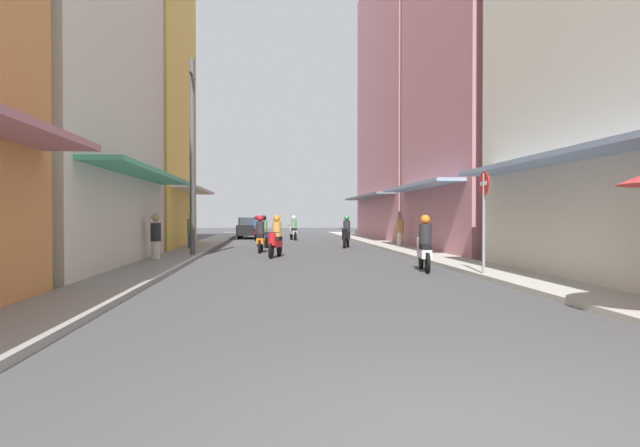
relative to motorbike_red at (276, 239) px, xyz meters
The scene contains 20 objects.
ground_plane 1.99m from the motorbike_red, 55.24° to the left, with size 96.22×96.22×0.00m, color #424244.
sidewalk_left 3.95m from the motorbike_red, 156.84° to the left, with size 1.55×51.74×0.12m, color gray.
sidewalk_right 5.94m from the motorbike_red, 15.03° to the left, with size 1.55×51.74×0.12m, color #ADA89E.
building_left_mid 10.08m from the motorbike_red, 154.02° to the right, with size 7.05×9.96×13.20m.
building_left_far 12.56m from the motorbike_red, 139.77° to the left, with size 7.05×8.30×17.56m.
building_right_mid 12.06m from the motorbike_red, 12.03° to the left, with size 7.05×9.58×15.78m.
building_right_far 18.75m from the motorbike_red, 55.75° to the left, with size 7.05×13.22×17.92m.
motorbike_red is the anchor object (origin of this frame).
motorbike_black 6.75m from the motorbike_red, 58.83° to the left, with size 0.69×1.76×1.58m.
motorbike_white 6.72m from the motorbike_red, 52.34° to the right, with size 0.57×1.80×1.58m.
motorbike_orange 2.82m from the motorbike_red, 102.56° to the left, with size 0.55×1.81×1.58m.
motorbike_blue 6.32m from the motorbike_red, 95.24° to the left, with size 0.76×1.74×1.58m.
motorbike_silver 14.16m from the motorbike_red, 84.94° to the left, with size 0.58×1.80×1.58m.
motorbike_maroon 12.71m from the motorbike_red, 94.74° to the left, with size 0.57×1.80×1.58m.
parked_car 16.94m from the motorbike_red, 95.18° to the left, with size 1.84×4.14×1.45m.
pedestrian_far 7.89m from the motorbike_red, 40.29° to the left, with size 0.34×0.34×1.62m.
pedestrian_midway 5.52m from the motorbike_red, 132.29° to the left, with size 0.34×0.34×1.67m.
pedestrian_crossing 4.41m from the motorbike_red, 153.84° to the right, with size 0.44×0.44×1.64m.
utility_pole 4.31m from the motorbike_red, behind, with size 0.20×1.20×7.32m.
street_sign_no_entry 8.79m from the motorbike_red, 54.39° to the right, with size 0.07×0.60×2.65m.
Camera 1 is at (-1.22, -3.31, 1.54)m, focal length 29.49 mm.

